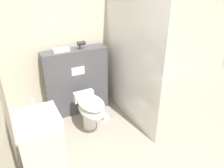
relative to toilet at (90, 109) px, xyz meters
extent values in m
cube|color=beige|center=(0.23, 0.89, 0.87)|extent=(8.00, 0.06, 2.50)
cube|color=#4C4C51|center=(0.01, 0.64, 0.21)|extent=(1.09, 0.29, 1.17)
cube|color=white|center=(0.01, 0.49, 0.47)|extent=(0.22, 0.01, 0.14)
cube|color=silver|center=(0.72, 0.04, 0.72)|extent=(0.01, 1.63, 2.20)
sphere|color=#B2B2B7|center=(0.72, -0.74, 0.68)|extent=(0.04, 0.04, 0.04)
cylinder|color=white|center=(0.00, 0.05, -0.18)|extent=(0.21, 0.21, 0.39)
ellipsoid|color=white|center=(0.00, -0.05, 0.04)|extent=(0.37, 0.59, 0.22)
ellipsoid|color=white|center=(0.00, -0.05, 0.16)|extent=(0.36, 0.58, 0.02)
cube|color=white|center=(0.00, 0.27, 0.10)|extent=(0.33, 0.11, 0.17)
cube|color=beige|center=(-0.86, -0.68, 0.04)|extent=(0.45, 0.42, 0.84)
cube|color=white|center=(-0.86, -0.68, 0.52)|extent=(0.46, 0.43, 0.13)
cylinder|color=silver|center=(-0.86, -0.56, 0.66)|extent=(0.02, 0.02, 0.14)
cylinder|color=#2D2D33|center=(0.13, 0.61, 0.89)|extent=(0.12, 0.07, 0.07)
cone|color=#2D2D33|center=(0.21, 0.61, 0.89)|extent=(0.03, 0.06, 0.06)
cylinder|color=#2D2D33|center=(0.11, 0.61, 0.84)|extent=(0.03, 0.03, 0.09)
cube|color=white|center=(-0.20, 0.63, 0.82)|extent=(0.26, 0.12, 0.05)
cylinder|color=white|center=(0.32, 0.13, -0.33)|extent=(0.11, 0.11, 0.09)
camera|label=1|loc=(-1.02, -2.71, 1.90)|focal=35.00mm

